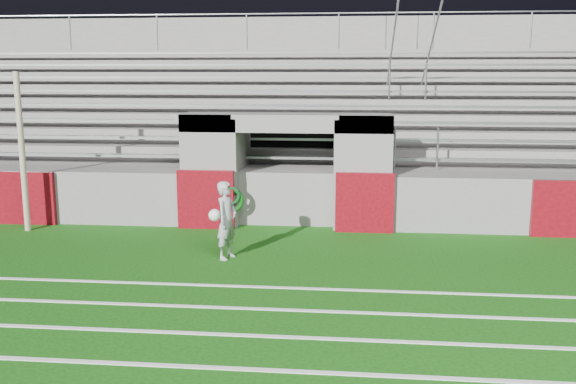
# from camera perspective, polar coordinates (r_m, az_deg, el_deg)

# --- Properties ---
(ground) EXTENTS (90.00, 90.00, 0.00)m
(ground) POSITION_cam_1_polar(r_m,az_deg,el_deg) (11.77, -1.86, -6.87)
(ground) COLOR #11490C
(ground) RESTS_ON ground
(field_post) EXTENTS (0.13, 0.13, 3.55)m
(field_post) POSITION_cam_1_polar(r_m,az_deg,el_deg) (15.41, -22.56, 3.25)
(field_post) COLOR tan
(field_post) RESTS_ON ground
(stadium_structure) EXTENTS (26.00, 8.48, 5.42)m
(stadium_structure) POSITION_cam_1_polar(r_m,az_deg,el_deg) (19.26, 1.25, 4.53)
(stadium_structure) COLOR slate
(stadium_structure) RESTS_ON ground
(goalkeeper_with_ball) EXTENTS (0.56, 0.65, 1.50)m
(goalkeeper_with_ball) POSITION_cam_1_polar(r_m,az_deg,el_deg) (12.29, -5.51, -2.50)
(goalkeeper_with_ball) COLOR #9EA3A7
(goalkeeper_with_ball) RESTS_ON ground
(hose_coil) EXTENTS (0.57, 0.14, 0.61)m
(hose_coil) POSITION_cam_1_polar(r_m,az_deg,el_deg) (14.59, -5.02, -0.59)
(hose_coil) COLOR #0D420D
(hose_coil) RESTS_ON ground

